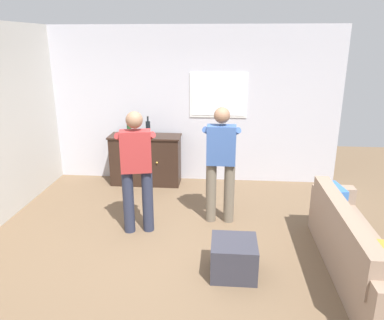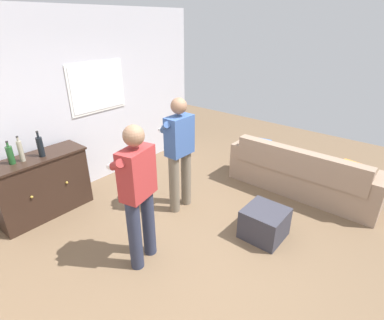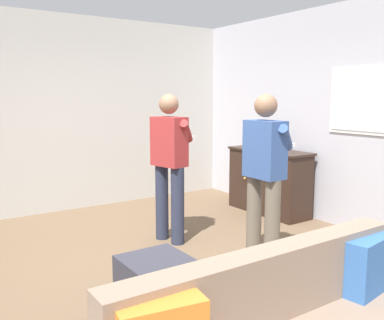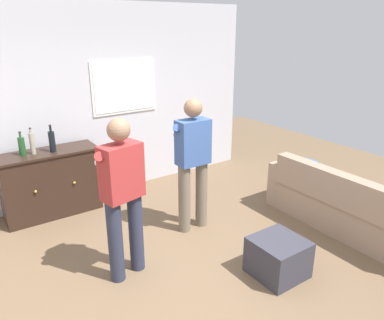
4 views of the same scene
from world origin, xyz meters
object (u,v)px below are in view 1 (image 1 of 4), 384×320
object	(u,v)px
person_standing_left	(136,167)
person_standing_right	(221,160)
ottoman	(234,258)
bottle_spirits_clear	(136,128)
sideboard_cabinet	(146,160)
bottle_liquor_amber	(148,129)
couch	(354,250)
bottle_wine_green	(129,128)

from	to	relation	value
person_standing_left	person_standing_right	world-z (taller)	same
ottoman	bottle_spirits_clear	bearing A→B (deg)	122.40
sideboard_cabinet	bottle_liquor_amber	bearing A→B (deg)	-37.61
couch	person_standing_right	size ratio (longest dim) A/B	1.40
bottle_wine_green	ottoman	world-z (taller)	bottle_wine_green
person_standing_left	person_standing_right	distance (m)	1.18
bottle_liquor_amber	ottoman	size ratio (longest dim) A/B	0.71
couch	sideboard_cabinet	bearing A→B (deg)	137.45
bottle_spirits_clear	person_standing_left	size ratio (longest dim) A/B	0.21
bottle_wine_green	bottle_liquor_amber	bearing A→B (deg)	-11.00
couch	bottle_spirits_clear	xyz separation A→B (m)	(-3.04, 2.63, 0.73)
couch	sideboard_cabinet	distance (m)	3.90
bottle_spirits_clear	ottoman	xyz separation A→B (m)	(1.71, -2.70, -0.85)
sideboard_cabinet	bottle_wine_green	distance (m)	0.64
couch	bottle_spirits_clear	distance (m)	4.08
bottle_liquor_amber	person_standing_left	xyz separation A→B (m)	(0.19, -1.74, -0.11)
sideboard_cabinet	bottle_liquor_amber	size ratio (longest dim) A/B	3.54
bottle_liquor_amber	ottoman	world-z (taller)	bottle_liquor_amber
bottle_wine_green	bottle_liquor_amber	distance (m)	0.37
bottle_spirits_clear	person_standing_left	bearing A→B (deg)	-76.72
couch	bottle_spirits_clear	size ratio (longest dim) A/B	6.74
couch	bottle_wine_green	distance (m)	4.18
person_standing_left	person_standing_right	bearing A→B (deg)	19.77
couch	sideboard_cabinet	world-z (taller)	sideboard_cabinet
sideboard_cabinet	bottle_wine_green	bearing A→B (deg)	177.56
sideboard_cabinet	bottle_wine_green	world-z (taller)	bottle_wine_green
couch	person_standing_left	xyz separation A→B (m)	(-2.61, 0.84, 0.61)
bottle_spirits_clear	person_standing_right	bearing A→B (deg)	-42.08
couch	person_standing_right	xyz separation A→B (m)	(-1.50, 1.24, 0.61)
bottle_liquor_amber	ottoman	bearing A→B (deg)	-60.89
couch	bottle_liquor_amber	distance (m)	3.88
bottle_liquor_amber	ottoman	distance (m)	3.15
bottle_spirits_clear	ottoman	bearing A→B (deg)	-57.60
sideboard_cabinet	bottle_spirits_clear	world-z (taller)	bottle_spirits_clear
couch	person_standing_right	bearing A→B (deg)	140.42
bottle_wine_green	person_standing_right	distance (m)	2.18
ottoman	couch	bearing A→B (deg)	3.02
bottle_wine_green	person_standing_left	distance (m)	1.89
sideboard_cabinet	person_standing_right	size ratio (longest dim) A/B	0.76
bottle_spirits_clear	person_standing_left	world-z (taller)	person_standing_left
ottoman	sideboard_cabinet	bearing A→B (deg)	119.79
couch	person_standing_left	distance (m)	2.81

